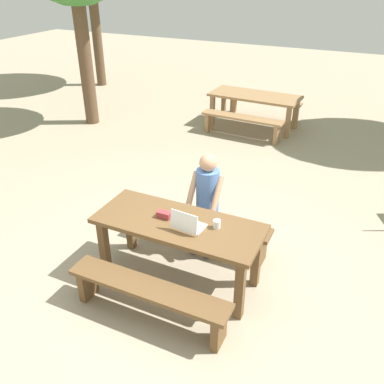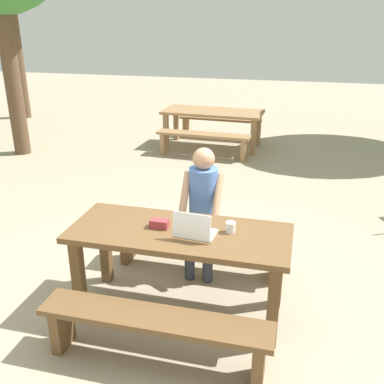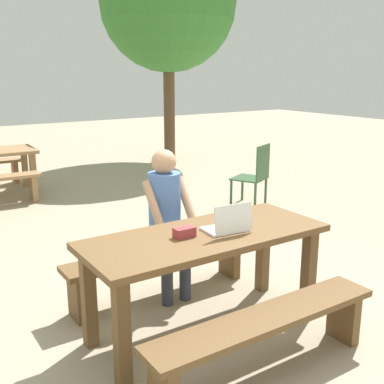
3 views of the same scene
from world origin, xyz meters
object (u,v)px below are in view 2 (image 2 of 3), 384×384
Objects in this scene: coffee_mug at (231,227)px; person_seated at (202,205)px; picnic_table_mid at (213,116)px; picnic_table_front at (179,244)px; laptop at (194,230)px; small_pouch at (159,224)px.

person_seated is at bearing 122.74° from coffee_mug.
picnic_table_front is at bearing -78.82° from picnic_table_mid.
person_seated reaches higher than picnic_table_mid.
laptop is at bearing -150.80° from coffee_mug.
picnic_table_front is 0.94× the size of picnic_table_mid.
laptop reaches higher than small_pouch.
picnic_table_mid is at bearing 103.18° from coffee_mug.
small_pouch is at bearing -109.74° from person_seated.
coffee_mug is 0.68m from person_seated.
person_seated is 0.67× the size of picnic_table_mid.
picnic_table_mid is (-1.19, 5.09, -0.21)m from coffee_mug.
small_pouch is (-0.18, 0.01, 0.16)m from picnic_table_front.
laptop is 2.17× the size of small_pouch.
person_seated is (0.23, 0.63, -0.07)m from small_pouch.
picnic_table_mid is (-0.92, 5.24, -0.22)m from laptop.
laptop reaches higher than picnic_table_mid.
picnic_table_mid is (-0.78, 5.16, -0.04)m from picnic_table_front.
coffee_mug is (0.59, 0.06, 0.01)m from small_pouch.
coffee_mug is at bearing 5.97° from small_pouch.
laptop is 0.17× the size of picnic_table_mid.
coffee_mug is 0.05× the size of picnic_table_mid.
picnic_table_mid is at bearing -75.07° from laptop.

